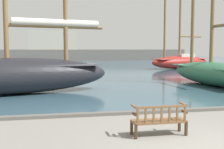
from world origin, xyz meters
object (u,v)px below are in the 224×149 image
park_bench (159,120)px  sailboat_centre_channel (212,70)px  sailboat_distant_harbor (181,60)px  sailboat_nearest_port (13,72)px

park_bench → sailboat_centre_channel: (7.52, 9.86, 0.60)m
park_bench → sailboat_distant_harbor: sailboat_distant_harbor is taller
park_bench → sailboat_distant_harbor: 28.27m
sailboat_distant_harbor → sailboat_nearest_port: size_ratio=1.04×
sailboat_centre_channel → sailboat_distant_harbor: bearing=72.8°
sailboat_centre_channel → sailboat_nearest_port: (-12.80, -1.58, 0.21)m
sailboat_centre_channel → sailboat_nearest_port: bearing=-173.0°
sailboat_centre_channel → park_bench: bearing=-127.3°
sailboat_distant_harbor → sailboat_nearest_port: 24.58m
sailboat_distant_harbor → sailboat_nearest_port: sailboat_distant_harbor is taller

